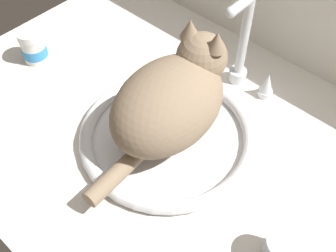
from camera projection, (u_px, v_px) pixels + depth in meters
countertop at (187, 152)px, 82.42cm from camera, size 115.53×71.30×3.00cm
sink_basin at (168, 135)px, 81.78cm from camera, size 35.18×35.18×2.70cm
faucet at (240, 53)px, 87.16cm from camera, size 18.07×9.43×22.29cm
cat at (174, 97)px, 75.36cm from camera, size 19.05×36.45×18.95cm
metal_jar at (282, 251)px, 64.42cm from camera, size 6.02×6.02×6.27cm
pill_bottle at (33, 47)px, 95.24cm from camera, size 5.92×5.92×8.13cm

